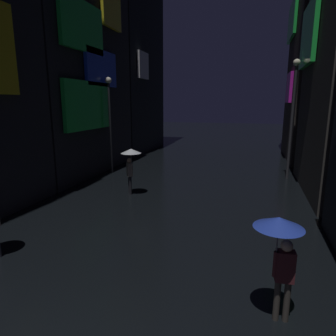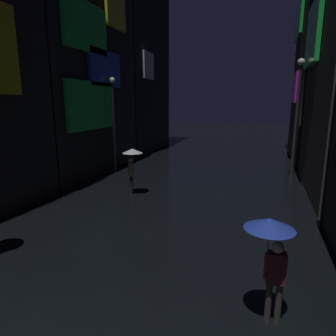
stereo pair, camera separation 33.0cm
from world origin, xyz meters
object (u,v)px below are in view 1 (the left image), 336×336
(pedestrian_far_right_blue, at_px, (281,240))
(streetlamp_right_far, at_px, (293,107))
(pedestrian_foreground_right_clear, at_px, (131,159))
(streetlamp_left_far, at_px, (110,114))

(pedestrian_far_right_blue, height_order, streetlamp_right_far, streetlamp_right_far)
(pedestrian_foreground_right_clear, relative_size, streetlamp_right_far, 0.34)
(pedestrian_foreground_right_clear, bearing_deg, pedestrian_far_right_blue, -49.38)
(pedestrian_foreground_right_clear, height_order, streetlamp_right_far, streetlamp_right_far)
(pedestrian_foreground_right_clear, distance_m, streetlamp_left_far, 5.12)
(pedestrian_far_right_blue, xyz_separation_m, streetlamp_left_far, (-8.68, 10.60, 1.79))
(pedestrian_far_right_blue, distance_m, streetlamp_right_far, 12.14)
(streetlamp_right_far, bearing_deg, pedestrian_foreground_right_clear, -144.36)
(pedestrian_far_right_blue, bearing_deg, streetlamp_left_far, 129.31)
(pedestrian_foreground_right_clear, relative_size, streetlamp_left_far, 0.38)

